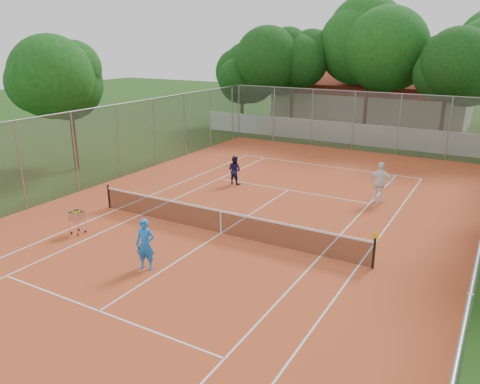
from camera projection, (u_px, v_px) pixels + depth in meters
The scene contains 12 objects.
ground at pixel (221, 234), 18.32m from camera, with size 120.00×120.00×0.00m, color #18390F.
court_pad at pixel (221, 233), 18.32m from camera, with size 18.00×34.00×0.02m, color #BF4D25.
court_lines at pixel (221, 233), 18.32m from camera, with size 10.98×23.78×0.01m, color white.
tennis_net at pixel (221, 222), 18.17m from camera, with size 11.88×0.10×0.98m, color black.
perimeter_fence at pixel (220, 185), 17.71m from camera, with size 18.00×34.00×4.00m, color slate.
boundary_wall at pixel (360, 135), 33.77m from camera, with size 26.00×0.30×1.50m, color white.
clubhouse at pixel (371, 98), 42.51m from camera, with size 16.40×9.00×4.40m, color beige.
tropical_trees at pixel (376, 72), 34.93m from camera, with size 29.00×19.00×10.00m, color black.
player_near at pixel (145, 245), 15.21m from camera, with size 0.63×0.42×1.74m, color #1C79F0.
player_far_left at pixel (234, 170), 24.39m from camera, with size 0.73×0.57×1.51m, color #1B1848.
player_far_right at pixel (380, 183), 21.44m from camera, with size 1.14×0.47×1.94m, color white.
ball_hopper at pixel (77, 222), 18.15m from camera, with size 0.48×0.48×1.00m, color silver.
Camera 1 is at (9.08, -14.31, 7.21)m, focal length 35.00 mm.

